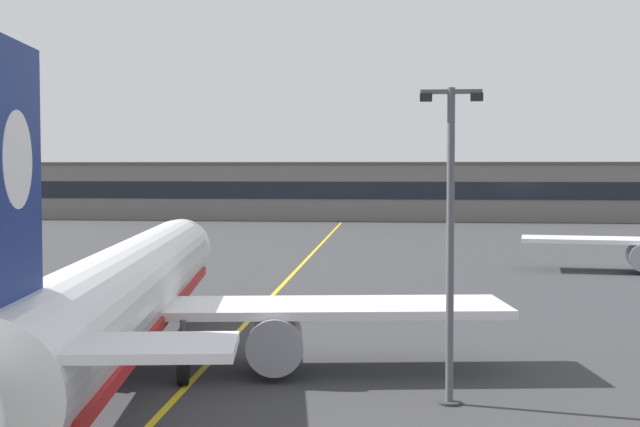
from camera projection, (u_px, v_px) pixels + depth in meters
taxiway_centreline at (253, 316)px, 52.51m from camera, size 5.21×179.94×0.01m
airliner_foreground at (125, 294)px, 37.50m from camera, size 32.36×41.43×11.65m
apron_lamp_post at (450, 239)px, 32.73m from camera, size 2.24×0.90×11.44m
safety_cone_by_nose_gear at (228, 306)px, 54.65m from camera, size 0.44×0.44×0.55m
terminal_building at (423, 191)px, 150.48m from camera, size 147.92×12.40×9.52m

